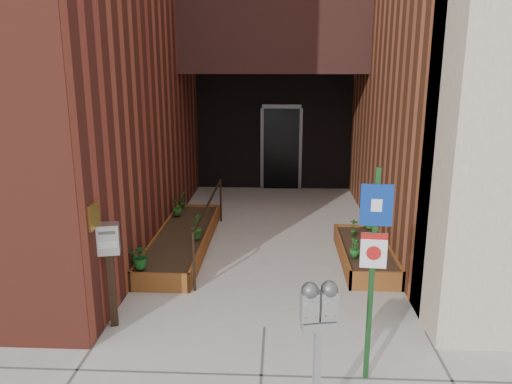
# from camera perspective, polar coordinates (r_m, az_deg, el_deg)

# --- Properties ---
(ground) EXTENTS (80.00, 80.00, 0.00)m
(ground) POSITION_cam_1_polar(r_m,az_deg,el_deg) (6.50, 0.96, -15.22)
(ground) COLOR #9E9991
(ground) RESTS_ON ground
(planter_left) EXTENTS (0.90, 3.60, 0.30)m
(planter_left) POSITION_cam_1_polar(r_m,az_deg,el_deg) (9.06, -8.36, -5.58)
(planter_left) COLOR brown
(planter_left) RESTS_ON ground
(planter_right) EXTENTS (0.80, 2.20, 0.30)m
(planter_right) POSITION_cam_1_polar(r_m,az_deg,el_deg) (8.55, 12.32, -7.02)
(planter_right) COLOR brown
(planter_right) RESTS_ON ground
(handrail) EXTENTS (0.04, 3.34, 0.90)m
(handrail) POSITION_cam_1_polar(r_m,az_deg,el_deg) (8.74, -5.35, -2.01)
(handrail) COLOR black
(handrail) RESTS_ON ground
(parking_meter) EXTENTS (0.33, 0.18, 1.44)m
(parking_meter) POSITION_cam_1_polar(r_m,az_deg,el_deg) (4.43, 7.18, -13.98)
(parking_meter) COLOR #98989A
(parking_meter) RESTS_ON ground
(sign_post) EXTENTS (0.31, 0.08, 2.27)m
(sign_post) POSITION_cam_1_polar(r_m,az_deg,el_deg) (5.08, 13.25, -6.99)
(sign_post) COLOR #163E1A
(sign_post) RESTS_ON ground
(payment_dropbox) EXTENTS (0.31, 0.26, 1.35)m
(payment_dropbox) POSITION_cam_1_polar(r_m,az_deg,el_deg) (6.39, -16.42, -6.73)
(payment_dropbox) COLOR black
(payment_dropbox) RESTS_ON ground
(shrub_left_a) EXTENTS (0.40, 0.40, 0.37)m
(shrub_left_a) POSITION_cam_1_polar(r_m,az_deg,el_deg) (7.55, -13.03, -7.12)
(shrub_left_a) COLOR #1A5C1F
(shrub_left_a) RESTS_ON planter_left
(shrub_left_b) EXTENTS (0.25, 0.25, 0.41)m
(shrub_left_b) POSITION_cam_1_polar(r_m,az_deg,el_deg) (8.63, -6.84, -3.95)
(shrub_left_b) COLOR #245F1B
(shrub_left_b) RESTS_ON planter_left
(shrub_left_c) EXTENTS (0.27, 0.27, 0.35)m
(shrub_left_c) POSITION_cam_1_polar(r_m,az_deg,el_deg) (9.97, -9.01, -1.65)
(shrub_left_c) COLOR #224F16
(shrub_left_c) RESTS_ON planter_left
(shrub_left_d) EXTENTS (0.22, 0.22, 0.34)m
(shrub_left_d) POSITION_cam_1_polar(r_m,az_deg,el_deg) (10.51, -8.39, -0.81)
(shrub_left_d) COLOR #18551C
(shrub_left_d) RESTS_ON planter_left
(shrub_right_a) EXTENTS (0.22, 0.22, 0.30)m
(shrub_right_a) POSITION_cam_1_polar(r_m,az_deg,el_deg) (7.93, 11.23, -6.25)
(shrub_right_a) COLOR #1B601F
(shrub_right_a) RESTS_ON planter_right
(shrub_right_b) EXTENTS (0.19, 0.19, 0.29)m
(shrub_right_b) POSITION_cam_1_polar(r_m,az_deg,el_deg) (8.92, 11.14, -3.91)
(shrub_right_b) COLOR #255819
(shrub_right_b) RESTS_ON planter_right
(shrub_right_c) EXTENTS (0.46, 0.46, 0.37)m
(shrub_right_c) POSITION_cam_1_polar(r_m,az_deg,el_deg) (9.31, 12.91, -2.98)
(shrub_right_c) COLOR #24611B
(shrub_right_c) RESTS_ON planter_right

